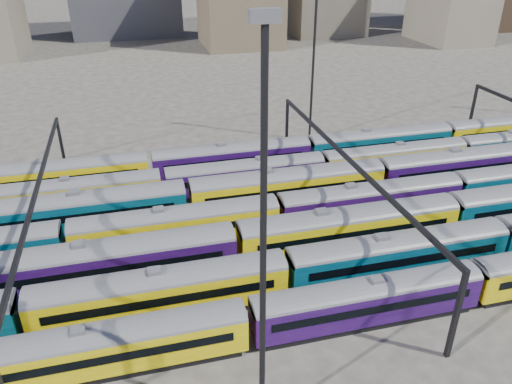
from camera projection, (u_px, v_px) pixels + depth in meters
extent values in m
plane|color=#3D3834|center=(253.00, 235.00, 52.56)|extent=(500.00, 500.00, 0.00)
cube|color=black|center=(118.00, 365.00, 36.42)|extent=(18.07, 2.34, 0.67)
cube|color=#C4A907|center=(115.00, 347.00, 35.63)|extent=(19.02, 2.76, 2.76)
cylinder|color=#4C4C51|center=(112.00, 333.00, 34.99)|extent=(19.02, 2.76, 2.76)
cube|color=black|center=(115.00, 358.00, 34.28)|extent=(16.74, 0.06, 0.71)
cube|color=black|center=(114.00, 330.00, 36.68)|extent=(16.74, 0.06, 0.71)
cube|color=slate|center=(111.00, 325.00, 34.65)|extent=(0.95, 0.86, 0.33)
cube|color=black|center=(365.00, 318.00, 40.80)|extent=(18.07, 2.34, 0.67)
cube|color=#1F083C|center=(367.00, 302.00, 40.00)|extent=(19.02, 2.76, 2.76)
cylinder|color=#4C4C51|center=(369.00, 288.00, 39.36)|extent=(19.02, 2.76, 2.76)
cube|color=black|center=(375.00, 310.00, 38.65)|extent=(16.74, 0.06, 0.71)
cube|color=black|center=(360.00, 288.00, 41.05)|extent=(16.74, 0.06, 0.71)
cube|color=slate|center=(370.00, 281.00, 39.02)|extent=(0.95, 0.86, 0.33)
cube|color=black|center=(164.00, 311.00, 41.54)|extent=(19.66, 2.55, 0.72)
cube|color=#C4A907|center=(162.00, 293.00, 40.67)|extent=(20.70, 3.00, 3.00)
cylinder|color=#4C4C51|center=(160.00, 279.00, 39.97)|extent=(20.70, 3.00, 3.00)
cube|color=black|center=(163.00, 302.00, 39.20)|extent=(18.21, 0.06, 0.78)
cube|color=black|center=(160.00, 279.00, 41.81)|extent=(18.21, 0.06, 0.78)
cube|color=slate|center=(159.00, 270.00, 39.60)|extent=(1.03, 0.93, 0.36)
cube|color=black|center=(395.00, 272.00, 46.28)|extent=(19.66, 2.55, 0.72)
cube|color=#04364A|center=(397.00, 256.00, 45.41)|extent=(20.70, 3.00, 3.00)
cylinder|color=#4C4C51|center=(400.00, 242.00, 44.72)|extent=(20.70, 3.00, 3.00)
cube|color=black|center=(406.00, 262.00, 43.94)|extent=(18.21, 0.06, 0.78)
cube|color=black|center=(390.00, 243.00, 46.55)|extent=(18.21, 0.06, 0.78)
cube|color=slate|center=(401.00, 234.00, 44.35)|extent=(1.03, 0.93, 0.36)
cube|color=black|center=(114.00, 282.00, 44.92)|extent=(21.00, 2.72, 0.77)
cube|color=#1F083C|center=(111.00, 264.00, 44.00)|extent=(22.11, 3.21, 3.21)
cylinder|color=#4C4C51|center=(108.00, 249.00, 43.25)|extent=(22.11, 3.21, 3.21)
cube|color=black|center=(110.00, 271.00, 42.43)|extent=(19.46, 0.06, 0.83)
cube|color=black|center=(110.00, 250.00, 45.21)|extent=(19.46, 0.06, 0.83)
cube|color=slate|center=(107.00, 241.00, 42.86)|extent=(1.11, 0.99, 0.39)
cube|color=black|center=(347.00, 247.00, 49.98)|extent=(21.00, 2.72, 0.77)
cube|color=#C4A907|center=(349.00, 230.00, 49.05)|extent=(22.11, 3.21, 3.21)
cylinder|color=#4C4C51|center=(350.00, 216.00, 48.31)|extent=(22.11, 3.21, 3.21)
cube|color=black|center=(356.00, 235.00, 47.48)|extent=(19.46, 0.06, 0.83)
cube|color=black|center=(342.00, 218.00, 50.27)|extent=(19.46, 0.06, 0.83)
cube|color=slate|center=(351.00, 208.00, 47.91)|extent=(1.11, 0.99, 0.39)
cube|color=black|center=(178.00, 243.00, 50.64)|extent=(19.46, 2.52, 0.72)
cube|color=#C4A907|center=(177.00, 227.00, 49.79)|extent=(20.48, 2.97, 2.97)
cylinder|color=#4C4C51|center=(176.00, 214.00, 49.10)|extent=(20.48, 2.97, 2.97)
cube|color=black|center=(178.00, 232.00, 48.33)|extent=(18.03, 0.06, 0.77)
cube|color=black|center=(175.00, 217.00, 50.91)|extent=(18.03, 0.06, 0.77)
cube|color=slate|center=(175.00, 207.00, 48.73)|extent=(1.02, 0.92, 0.36)
cube|color=black|center=(368.00, 216.00, 55.34)|extent=(19.46, 2.52, 0.72)
cube|color=#1F083C|center=(370.00, 202.00, 54.48)|extent=(20.48, 2.97, 2.97)
cylinder|color=#4C4C51|center=(372.00, 190.00, 53.79)|extent=(20.48, 2.97, 2.97)
cube|color=black|center=(377.00, 205.00, 53.03)|extent=(18.03, 0.06, 0.77)
cube|color=black|center=(364.00, 193.00, 55.61)|extent=(18.03, 0.06, 0.77)
cube|color=slate|center=(372.00, 183.00, 53.42)|extent=(1.02, 0.92, 0.36)
cube|color=black|center=(81.00, 230.00, 52.76)|extent=(21.18, 2.75, 0.78)
cube|color=#04364A|center=(78.00, 214.00, 51.83)|extent=(22.30, 3.23, 3.23)
cylinder|color=#4C4C51|center=(75.00, 200.00, 51.07)|extent=(22.30, 3.23, 3.23)
cube|color=black|center=(76.00, 218.00, 50.24)|extent=(19.62, 0.06, 0.84)
cube|color=black|center=(78.00, 203.00, 53.05)|extent=(19.62, 0.06, 0.84)
cube|color=slate|center=(74.00, 192.00, 50.67)|extent=(1.11, 1.00, 0.39)
cube|color=black|center=(287.00, 204.00, 57.86)|extent=(21.18, 2.75, 0.78)
cube|color=#C4A907|center=(288.00, 188.00, 56.93)|extent=(22.30, 3.23, 3.23)
cylinder|color=#4C4C51|center=(288.00, 175.00, 56.18)|extent=(22.30, 3.23, 3.23)
cube|color=black|center=(292.00, 192.00, 55.34)|extent=(19.62, 0.06, 0.84)
cube|color=black|center=(283.00, 179.00, 58.15)|extent=(19.62, 0.06, 0.84)
cube|color=slate|center=(288.00, 169.00, 55.78)|extent=(1.11, 1.00, 0.39)
cube|color=black|center=(460.00, 181.00, 62.96)|extent=(21.18, 2.75, 0.78)
cube|color=#1F083C|center=(463.00, 167.00, 62.03)|extent=(22.30, 3.23, 3.23)
cylinder|color=#4C4C51|center=(465.00, 155.00, 61.28)|extent=(22.30, 3.23, 3.23)
cube|color=black|center=(472.00, 170.00, 60.44)|extent=(19.62, 0.06, 0.84)
cube|color=black|center=(456.00, 159.00, 63.25)|extent=(19.62, 0.06, 0.84)
cube|color=slate|center=(467.00, 149.00, 60.88)|extent=(1.11, 1.00, 0.39)
cube|color=black|center=(77.00, 209.00, 56.91)|extent=(18.31, 2.38, 0.67)
cube|color=#C4A907|center=(74.00, 195.00, 56.10)|extent=(19.27, 2.79, 2.79)
cylinder|color=#4C4C51|center=(72.00, 184.00, 55.45)|extent=(19.27, 2.79, 2.79)
cube|color=black|center=(73.00, 198.00, 54.73)|extent=(16.96, 0.06, 0.72)
cube|color=black|center=(74.00, 187.00, 57.16)|extent=(16.96, 0.06, 0.72)
cube|color=slate|center=(71.00, 178.00, 55.11)|extent=(0.96, 0.87, 0.34)
cube|color=black|center=(246.00, 189.00, 61.34)|extent=(18.31, 2.38, 0.67)
cube|color=#1F083C|center=(246.00, 176.00, 60.53)|extent=(19.27, 2.79, 2.79)
cylinder|color=#4C4C51|center=(246.00, 165.00, 59.88)|extent=(19.27, 2.79, 2.79)
cube|color=black|center=(248.00, 178.00, 59.16)|extent=(16.96, 0.06, 0.72)
cube|color=black|center=(243.00, 169.00, 61.59)|extent=(16.96, 0.06, 0.72)
cube|color=slate|center=(246.00, 160.00, 59.54)|extent=(0.96, 0.87, 0.34)
cube|color=black|center=(392.00, 171.00, 65.76)|extent=(18.31, 2.38, 0.67)
cube|color=#C4A907|center=(394.00, 159.00, 64.96)|extent=(19.27, 2.79, 2.79)
cylinder|color=#4C4C51|center=(395.00, 149.00, 64.31)|extent=(19.27, 2.79, 2.79)
cube|color=black|center=(400.00, 161.00, 63.59)|extent=(16.96, 0.06, 0.72)
cube|color=black|center=(389.00, 153.00, 66.02)|extent=(16.96, 0.06, 0.72)
cube|color=slate|center=(396.00, 144.00, 63.96)|extent=(0.96, 0.87, 0.34)
cube|color=black|center=(65.00, 191.00, 60.81)|extent=(19.36, 2.51, 0.71)
cube|color=#C4A907|center=(62.00, 177.00, 59.96)|extent=(20.37, 2.95, 2.95)
cylinder|color=#4C4C51|center=(60.00, 166.00, 59.27)|extent=(20.37, 2.95, 2.95)
cube|color=black|center=(60.00, 180.00, 58.51)|extent=(17.93, 0.06, 0.76)
cube|color=black|center=(62.00, 169.00, 61.08)|extent=(17.93, 0.06, 0.76)
cube|color=slate|center=(58.00, 160.00, 58.91)|extent=(1.02, 0.92, 0.36)
cube|color=black|center=(233.00, 172.00, 65.48)|extent=(19.36, 2.51, 0.71)
cube|color=#1F083C|center=(232.00, 159.00, 64.63)|extent=(20.37, 2.95, 2.95)
cylinder|color=#4C4C51|center=(232.00, 149.00, 63.94)|extent=(20.37, 2.95, 2.95)
cube|color=black|center=(235.00, 161.00, 63.18)|extent=(17.93, 0.06, 0.76)
cube|color=black|center=(230.00, 152.00, 65.75)|extent=(17.93, 0.06, 0.76)
cube|color=slate|center=(232.00, 143.00, 63.58)|extent=(1.02, 0.92, 0.36)
cube|color=black|center=(378.00, 156.00, 70.15)|extent=(19.36, 2.51, 0.71)
cube|color=#04364A|center=(380.00, 144.00, 69.30)|extent=(20.37, 2.95, 2.95)
cylinder|color=#4C4C51|center=(381.00, 134.00, 68.61)|extent=(20.37, 2.95, 2.95)
cube|color=black|center=(385.00, 146.00, 67.85)|extent=(17.93, 0.06, 0.76)
cube|color=black|center=(375.00, 138.00, 70.42)|extent=(17.93, 0.06, 0.76)
cube|color=slate|center=(382.00, 129.00, 68.25)|extent=(1.02, 0.92, 0.36)
cube|color=black|center=(506.00, 142.00, 74.82)|extent=(19.36, 2.51, 0.71)
cube|color=#C4A907|center=(508.00, 131.00, 73.97)|extent=(20.37, 2.95, 2.95)
cylinder|color=#4C4C51|center=(511.00, 121.00, 73.29)|extent=(20.37, 2.95, 2.95)
cube|color=black|center=(502.00, 125.00, 75.09)|extent=(17.93, 0.06, 0.76)
cube|color=slate|center=(512.00, 116.00, 72.92)|extent=(1.02, 0.92, 0.36)
cube|color=black|center=(62.00, 148.00, 63.39)|extent=(0.35, 0.35, 8.00)
cube|color=black|center=(36.00, 192.00, 44.48)|extent=(0.30, 40.00, 0.45)
cube|color=black|center=(456.00, 315.00, 35.78)|extent=(0.35, 0.35, 8.00)
cube|color=black|center=(287.00, 127.00, 70.07)|extent=(0.35, 0.35, 8.00)
cube|color=black|center=(347.00, 158.00, 51.16)|extent=(0.30, 40.00, 0.45)
cube|color=black|center=(472.00, 110.00, 76.75)|extent=(0.35, 0.35, 8.00)
cylinder|color=black|center=(263.00, 266.00, 26.78)|extent=(0.36, 0.36, 25.00)
cube|color=slate|center=(265.00, 16.00, 20.84)|extent=(1.40, 0.50, 0.60)
cylinder|color=black|center=(314.00, 58.00, 70.67)|extent=(0.36, 0.36, 25.00)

